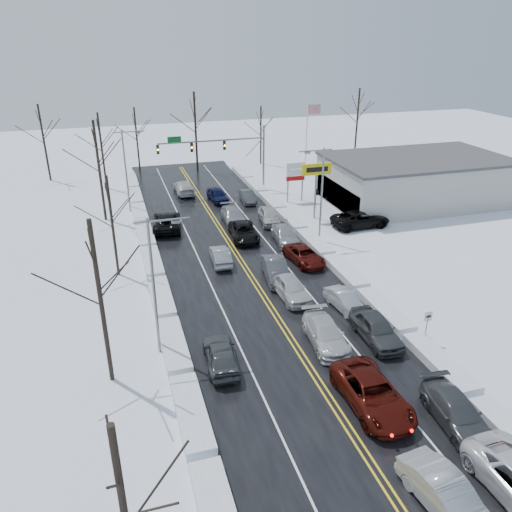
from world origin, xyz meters
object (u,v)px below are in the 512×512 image
object	(u,v)px
traffic_signal_mast	(224,149)
oncoming_car_0	(221,263)
dealership_building	(415,179)
tires_plus_sign	(316,173)
flagpole	(308,136)

from	to	relation	value
traffic_signal_mast	oncoming_car_0	bearing A→B (deg)	-104.59
oncoming_car_0	dealership_building	bearing A→B (deg)	-154.82
traffic_signal_mast	dealership_building	world-z (taller)	traffic_signal_mast
traffic_signal_mast	dealership_building	size ratio (longest dim) A/B	0.65
traffic_signal_mast	tires_plus_sign	bearing A→B (deg)	-59.54
traffic_signal_mast	oncoming_car_0	xyz separation A→B (m)	(-5.27, -20.25, -5.48)
tires_plus_sign	flagpole	size ratio (longest dim) A/B	0.60
tires_plus_sign	dealership_building	distance (m)	13.82
traffic_signal_mast	flagpole	world-z (taller)	flagpole
dealership_building	oncoming_car_0	bearing A→B (deg)	-158.32
flagpole	oncoming_car_0	bearing A→B (deg)	-127.36
tires_plus_sign	oncoming_car_0	xyz separation A→B (m)	(-12.32, -8.25, -4.99)
dealership_building	oncoming_car_0	xyz separation A→B (m)	(-25.80, -10.26, -2.66)
dealership_building	oncoming_car_0	distance (m)	27.89
traffic_signal_mast	dealership_building	bearing A→B (deg)	-25.95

